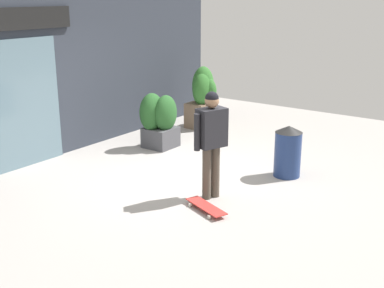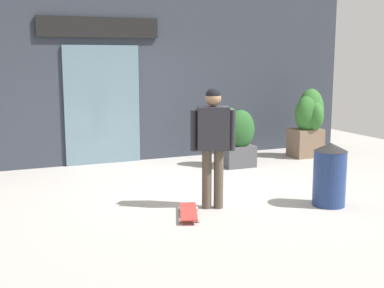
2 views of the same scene
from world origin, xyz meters
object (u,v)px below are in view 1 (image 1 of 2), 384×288
skateboard (206,207)px  planter_box_right (203,95)px  trash_bin (288,151)px  planter_box_left (159,120)px  skateboarder (211,135)px

skateboard → planter_box_right: size_ratio=0.56×
planter_box_right → trash_bin: 3.52m
planter_box_left → planter_box_right: size_ratio=0.79×
skateboard → trash_bin: trash_bin is taller
planter_box_left → skateboarder: bearing=-123.8°
skateboard → planter_box_right: planter_box_right is taller
skateboarder → planter_box_right: bearing=147.1°
planter_box_right → skateboard: bearing=-144.5°
trash_bin → planter_box_left: bearing=90.2°
planter_box_left → trash_bin: size_ratio=1.26×
planter_box_left → planter_box_right: planter_box_right is taller
planter_box_left → trash_bin: (0.01, -2.79, -0.13)m
skateboarder → planter_box_right: skateboarder is taller
skateboarder → planter_box_right: (3.34, 2.48, -0.23)m
skateboarder → skateboard: 1.05m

